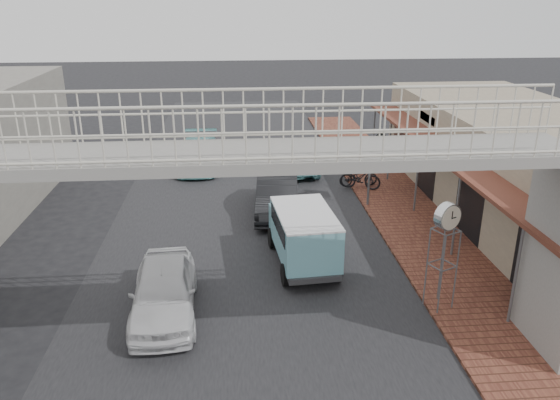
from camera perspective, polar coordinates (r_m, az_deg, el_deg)
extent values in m
plane|color=black|center=(17.02, -3.58, -8.36)|extent=(120.00, 120.00, 0.00)
cube|color=black|center=(17.02, -3.59, -8.35)|extent=(10.00, 60.00, 0.01)
cube|color=brown|center=(20.78, 14.43, -3.25)|extent=(3.00, 40.00, 0.10)
cube|color=gray|center=(22.83, 24.82, 2.84)|extent=(6.00, 18.00, 4.00)
cube|color=brown|center=(21.16, 17.35, 5.08)|extent=(1.80, 18.00, 0.12)
cube|color=silver|center=(24.36, 15.24, 8.24)|extent=(0.08, 2.60, 0.90)
cube|color=#B21914|center=(18.57, 21.81, 3.72)|extent=(0.08, 2.20, 0.80)
cube|color=gray|center=(11.33, -3.64, 4.59)|extent=(14.00, 2.00, 0.24)
cube|color=beige|center=(12.09, -3.82, 8.89)|extent=(14.00, 0.08, 1.10)
cube|color=beige|center=(10.24, -3.59, 6.73)|extent=(14.00, 0.08, 1.10)
imported|color=silver|center=(15.31, -12.05, -9.24)|extent=(1.94, 4.36, 1.46)
imported|color=black|center=(21.76, -0.30, 0.53)|extent=(2.03, 4.72, 1.51)
imported|color=#66AEB1|center=(27.24, 1.06, 4.51)|extent=(2.66, 4.97, 1.33)
imported|color=#67B1B2|center=(28.03, -8.54, 4.89)|extent=(2.12, 5.07, 1.46)
cylinder|color=black|center=(18.94, -0.79, -3.97)|extent=(0.30, 0.72, 0.70)
cylinder|color=black|center=(19.22, 3.81, -3.64)|extent=(0.30, 0.72, 0.70)
cylinder|color=black|center=(16.56, 0.64, -7.81)|extent=(0.30, 0.72, 0.70)
cylinder|color=black|center=(16.88, 5.89, -7.35)|extent=(0.30, 0.72, 0.70)
cube|color=#74BAC9|center=(17.25, 2.59, -3.54)|extent=(1.95, 3.32, 1.35)
cube|color=#74BAC9|center=(19.01, 1.43, -1.92)|extent=(1.68, 1.03, 0.90)
cube|color=black|center=(17.11, 2.61, -2.41)|extent=(1.94, 2.73, 0.50)
cube|color=silver|center=(16.98, 2.63, -1.39)|extent=(1.97, 3.32, 0.06)
imported|color=black|center=(24.89, 8.19, 2.47)|extent=(1.80, 0.74, 0.92)
imported|color=black|center=(24.50, 8.40, 2.37)|extent=(1.86, 1.16, 1.08)
cylinder|color=#59595B|center=(15.58, 15.08, -6.77)|extent=(0.04, 0.04, 2.31)
cylinder|color=#59595B|center=(15.95, 16.51, -6.26)|extent=(0.04, 0.04, 2.31)
cylinder|color=#59595B|center=(15.25, 16.52, -7.55)|extent=(0.04, 0.04, 2.31)
cylinder|color=#59595B|center=(15.62, 17.95, -7.02)|extent=(0.04, 0.04, 2.31)
cylinder|color=silver|center=(14.97, 17.11, -1.65)|extent=(0.79, 0.55, 0.75)
cylinder|color=beige|center=(14.89, 17.49, -1.82)|extent=(0.61, 0.30, 0.66)
cylinder|color=beige|center=(15.06, 16.74, -1.48)|extent=(0.61, 0.30, 0.66)
cylinder|color=#59595B|center=(22.45, 9.34, 2.92)|extent=(0.10, 0.10, 2.81)
cube|color=black|center=(22.14, 9.54, 5.41)|extent=(1.08, 0.54, 0.87)
cone|color=black|center=(22.66, 11.17, 5.65)|extent=(0.97, 1.21, 1.07)
cube|color=white|center=(22.10, 9.49, 5.25)|extent=(0.71, 0.33, 0.58)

